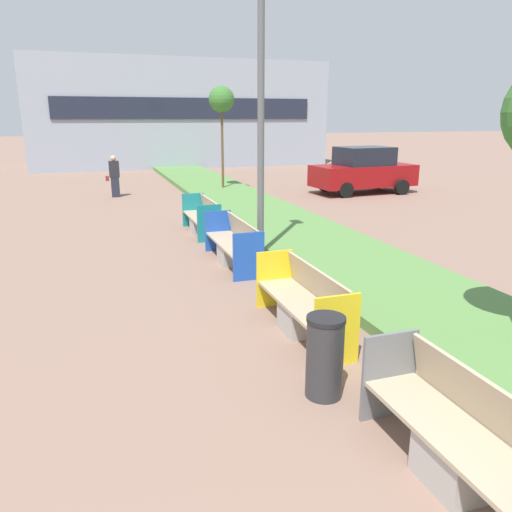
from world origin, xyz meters
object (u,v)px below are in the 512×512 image
pedestrian_walking (114,176)px  bench_blue_frame (234,247)px  bench_yellow_frame (304,307)px  street_lamp_post (261,74)px  bench_teal_frame (202,220)px  sapling_tree_far (222,101)px  parked_car_distant (363,171)px  litter_bin (325,357)px  bench_grey_frame (463,445)px

pedestrian_walking → bench_blue_frame: bearing=-79.8°
bench_yellow_frame → pedestrian_walking: pedestrian_walking is taller
street_lamp_post → bench_teal_frame: bearing=101.5°
sapling_tree_far → bench_teal_frame: bearing=-108.9°
parked_car_distant → litter_bin: bearing=-125.7°
litter_bin → bench_blue_frame: bearing=84.8°
sapling_tree_far → parked_car_distant: size_ratio=0.98×
bench_grey_frame → bench_teal_frame: (-0.00, 10.02, -0.00)m
bench_grey_frame → litter_bin: bearing=106.5°
bench_yellow_frame → parked_car_distant: parked_car_distant is taller
pedestrian_walking → litter_bin: bearing=-85.0°
street_lamp_post → bench_blue_frame: bearing=-177.8°
bench_grey_frame → bench_yellow_frame: bearing=90.0°
sapling_tree_far → bench_grey_frame: bearing=-98.2°
bench_grey_frame → bench_yellow_frame: size_ratio=0.97×
street_lamp_post → parked_car_distant: (7.23, 8.14, -2.93)m
street_lamp_post → parked_car_distant: street_lamp_post is taller
bench_yellow_frame → bench_teal_frame: 6.71m
bench_yellow_frame → litter_bin: size_ratio=2.36×
bench_grey_frame → street_lamp_post: size_ratio=0.31×
bench_blue_frame → pedestrian_walking: bearing=100.2°
sapling_tree_far → pedestrian_walking: size_ratio=2.63×
bench_grey_frame → bench_teal_frame: size_ratio=1.05×
pedestrian_walking → parked_car_distant: 9.92m
litter_bin → parked_car_distant: bearing=58.4°
bench_grey_frame → street_lamp_post: 7.84m
bench_grey_frame → sapling_tree_far: sapling_tree_far is taller
sapling_tree_far → pedestrian_walking: sapling_tree_far is taller
bench_yellow_frame → litter_bin: litter_bin is taller
bench_grey_frame → litter_bin: litter_bin is taller
bench_teal_frame → street_lamp_post: size_ratio=0.30×
bench_grey_frame → sapling_tree_far: bearing=81.8°
bench_grey_frame → parked_car_distant: size_ratio=0.50×
bench_teal_frame → litter_bin: (-0.48, -8.39, 0.11)m
litter_bin → street_lamp_post: size_ratio=0.14×
bench_blue_frame → street_lamp_post: size_ratio=0.34×
pedestrian_walking → parked_car_distant: (9.69, -2.14, 0.11)m
litter_bin → pedestrian_walking: pedestrian_walking is taller
bench_grey_frame → street_lamp_post: street_lamp_post is taller
bench_teal_frame → street_lamp_post: 4.65m
pedestrian_walking → bench_grey_frame: bearing=-83.9°
bench_yellow_frame → street_lamp_post: size_ratio=0.32×
bench_teal_frame → pedestrian_walking: size_ratio=1.28×
bench_blue_frame → bench_teal_frame: bearing=90.1°
bench_yellow_frame → parked_car_distant: bearing=56.5°
bench_yellow_frame → pedestrian_walking: 14.11m
pedestrian_walking → bench_yellow_frame: bearing=-82.5°
bench_teal_frame → pedestrian_walking: pedestrian_walking is taller
street_lamp_post → parked_car_distant: bearing=48.4°
street_lamp_post → sapling_tree_far: 10.49m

